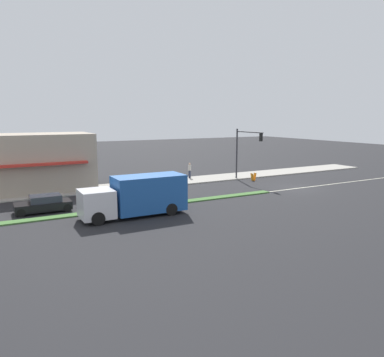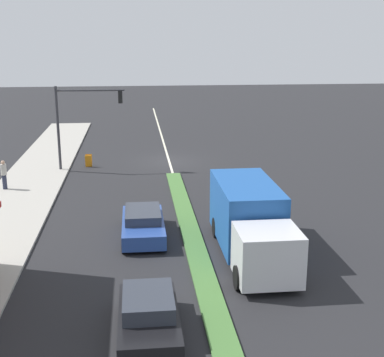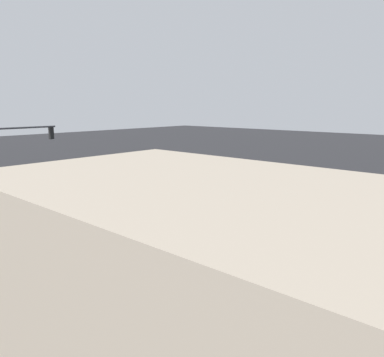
% 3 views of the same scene
% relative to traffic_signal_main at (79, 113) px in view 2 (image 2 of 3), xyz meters
% --- Properties ---
extents(ground_plane, '(160.00, 160.00, 0.00)m').
position_rel_traffic_signal_main_xyz_m(ground_plane, '(-6.12, 15.87, -3.90)').
color(ground_plane, '#232326').
extents(lane_marking_center, '(0.16, 60.00, 0.01)m').
position_rel_traffic_signal_main_xyz_m(lane_marking_center, '(-6.12, -2.13, -3.90)').
color(lane_marking_center, beige).
rests_on(lane_marking_center, ground).
extents(traffic_signal_main, '(4.59, 0.34, 5.60)m').
position_rel_traffic_signal_main_xyz_m(traffic_signal_main, '(0.00, 0.00, 0.00)').
color(traffic_signal_main, '#333338').
rests_on(traffic_signal_main, sidewalk_right).
extents(pedestrian, '(0.34, 0.34, 1.73)m').
position_rel_traffic_signal_main_xyz_m(pedestrian, '(4.07, 4.65, -2.87)').
color(pedestrian, '#282D42').
rests_on(pedestrian, sidewalk_right).
extents(warning_aframe_sign, '(0.45, 0.53, 0.84)m').
position_rel_traffic_signal_main_xyz_m(warning_aframe_sign, '(-0.38, -1.03, -3.47)').
color(warning_aframe_sign, orange).
rests_on(warning_aframe_sign, ground).
extents(delivery_truck, '(2.44, 7.50, 2.87)m').
position_rel_traffic_signal_main_xyz_m(delivery_truck, '(-8.32, 15.56, -2.43)').
color(delivery_truck, silver).
rests_on(delivery_truck, ground).
extents(coupe_blue, '(1.90, 4.41, 1.23)m').
position_rel_traffic_signal_main_xyz_m(coupe_blue, '(-3.92, 13.04, -3.30)').
color(coupe_blue, '#284793').
rests_on(coupe_blue, ground).
extents(suv_black, '(1.85, 3.97, 1.27)m').
position_rel_traffic_signal_main_xyz_m(suv_black, '(-3.92, 21.36, -3.30)').
color(suv_black, black).
rests_on(suv_black, ground).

